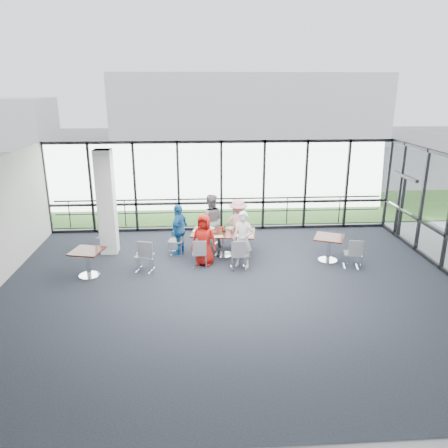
{
  "coord_description": "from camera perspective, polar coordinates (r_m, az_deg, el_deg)",
  "views": [
    {
      "loc": [
        -0.88,
        -9.96,
        4.98
      ],
      "look_at": [
        -0.09,
        2.19,
        1.1
      ],
      "focal_mm": 35.0,
      "sensor_mm": 36.0,
      "label": 1
    }
  ],
  "objects": [
    {
      "name": "tumbler_d",
      "position": [
        13.07,
        -3.09,
        -0.95
      ],
      "size": [
        0.06,
        0.06,
        0.13
      ],
      "primitive_type": "cylinder",
      "color": "white",
      "rests_on": "main_table"
    },
    {
      "name": "ceiling",
      "position": [
        10.16,
        1.32,
        7.57
      ],
      "size": [
        12.0,
        10.0,
        0.04
      ],
      "primitive_type": "cube",
      "color": "white",
      "rests_on": "ground"
    },
    {
      "name": "hangar_main",
      "position": [
        42.29,
        2.99,
        14.97
      ],
      "size": [
        24.0,
        10.0,
        6.0
      ],
      "primitive_type": "cube",
      "color": "silver",
      "rests_on": "ground"
    },
    {
      "name": "ketchup_bottle",
      "position": [
        13.19,
        -0.16,
        -0.63
      ],
      "size": [
        0.06,
        0.06,
        0.18
      ],
      "primitive_type": "cylinder",
      "color": "#AA2100",
      "rests_on": "main_table"
    },
    {
      "name": "side_table_left",
      "position": [
        12.35,
        -17.42,
        -3.87
      ],
      "size": [
        0.94,
        0.94,
        0.75
      ],
      "rotation": [
        0.0,
        0.0,
        -0.23
      ],
      "color": "#36110C",
      "rests_on": "ground"
    },
    {
      "name": "chair_main_end",
      "position": [
        13.47,
        -6.32,
        -2.19
      ],
      "size": [
        0.47,
        0.47,
        0.86
      ],
      "primitive_type": null,
      "rotation": [
        0.0,
        0.0,
        -1.7
      ],
      "color": "gray",
      "rests_on": "ground"
    },
    {
      "name": "condiment_caddy",
      "position": [
        13.18,
        -0.03,
        -0.96
      ],
      "size": [
        0.1,
        0.07,
        0.04
      ],
      "primitive_type": "cube",
      "color": "black",
      "rests_on": "main_table"
    },
    {
      "name": "side_table_right",
      "position": [
        13.18,
        13.56,
        -2.15
      ],
      "size": [
        1.07,
        1.07,
        0.75
      ],
      "rotation": [
        0.0,
        0.0,
        -0.41
      ],
      "color": "#36110C",
      "rests_on": "ground"
    },
    {
      "name": "green_bottle",
      "position": [
        13.22,
        0.1,
        -0.54
      ],
      "size": [
        0.05,
        0.05,
        0.2
      ],
      "primitive_type": "cylinder",
      "color": "#256D29",
      "rests_on": "main_table"
    },
    {
      "name": "plate_nr",
      "position": [
        12.86,
        2.06,
        -1.52
      ],
      "size": [
        0.24,
        0.24,
        0.01
      ],
      "primitive_type": "cylinder",
      "color": "white",
      "rests_on": "main_table"
    },
    {
      "name": "main_table",
      "position": [
        13.22,
        -0.08,
        -1.58
      ],
      "size": [
        2.02,
        1.33,
        0.75
      ],
      "rotation": [
        0.0,
        0.0,
        -0.16
      ],
      "color": "#36110C",
      "rests_on": "ground"
    },
    {
      "name": "plate_nl",
      "position": [
        12.94,
        -2.71,
        -1.4
      ],
      "size": [
        0.27,
        0.27,
        0.01
      ],
      "primitive_type": "cylinder",
      "color": "white",
      "rests_on": "main_table"
    },
    {
      "name": "apron",
      "position": [
        20.6,
        -1.18,
        3.62
      ],
      "size": [
        80.0,
        70.0,
        0.02
      ],
      "primitive_type": "cube",
      "color": "slate",
      "rests_on": "ground"
    },
    {
      "name": "wall_front",
      "position": [
        6.07,
        5.49,
        -16.28
      ],
      "size": [
        12.0,
        0.1,
        3.2
      ],
      "primitive_type": "cube",
      "color": "silver",
      "rests_on": "ground"
    },
    {
      "name": "plate_end",
      "position": [
        13.27,
        -3.59,
        -0.93
      ],
      "size": [
        0.24,
        0.24,
        0.01
      ],
      "primitive_type": "cylinder",
      "color": "white",
      "rests_on": "main_table"
    },
    {
      "name": "exit_door",
      "position": [
        15.84,
        22.17,
        1.97
      ],
      "size": [
        0.12,
        1.6,
        2.1
      ],
      "primitive_type": "cube",
      "color": "black",
      "rests_on": "ground"
    },
    {
      "name": "tumbler_b",
      "position": [
        12.98,
        0.91,
        -1.05
      ],
      "size": [
        0.07,
        0.07,
        0.13
      ],
      "primitive_type": "cylinder",
      "color": "white",
      "rests_on": "main_table"
    },
    {
      "name": "diner_far_left",
      "position": [
        13.9,
        -1.78,
        0.42
      ],
      "size": [
        0.84,
        0.52,
        1.73
      ],
      "primitive_type": "imported",
      "rotation": [
        0.0,
        0.0,
        3.13
      ],
      "color": "slate",
      "rests_on": "ground"
    },
    {
      "name": "curtain_wall_back",
      "position": [
        15.37,
        -0.36,
        4.96
      ],
      "size": [
        12.0,
        0.1,
        3.2
      ],
      "primitive_type": "cube",
      "color": "white",
      "rests_on": "ground"
    },
    {
      "name": "structural_column",
      "position": [
        13.67,
        -15.1,
        2.73
      ],
      "size": [
        0.5,
        0.5,
        3.2
      ],
      "primitive_type": "cube",
      "color": "white",
      "rests_on": "ground"
    },
    {
      "name": "chair_spare_la",
      "position": [
        12.37,
        -10.36,
        -4.09
      ],
      "size": [
        0.55,
        0.55,
        0.91
      ],
      "primitive_type": null,
      "rotation": [
        0.0,
        0.0,
        -0.28
      ],
      "color": "gray",
      "rests_on": "ground"
    },
    {
      "name": "plate_fr",
      "position": [
        13.48,
        2.21,
        -0.6
      ],
      "size": [
        0.25,
        0.25,
        0.01
      ],
      "primitive_type": "cylinder",
      "color": "white",
      "rests_on": "main_table"
    },
    {
      "name": "tumbler_c",
      "position": [
        13.36,
        0.39,
        -0.47
      ],
      "size": [
        0.07,
        0.07,
        0.14
      ],
      "primitive_type": "cylinder",
      "color": "white",
      "rests_on": "main_table"
    },
    {
      "name": "diner_far_right",
      "position": [
        13.84,
        1.85,
        0.03
      ],
      "size": [
        1.13,
        0.82,
        1.58
      ],
      "primitive_type": "imported",
      "rotation": [
        0.0,
        0.0,
        2.82
      ],
      "color": "pink",
      "rests_on": "ground"
    },
    {
      "name": "chair_spare_r",
      "position": [
        12.95,
        16.34,
        -3.69
      ],
      "size": [
        0.49,
        0.49,
        0.85
      ],
      "primitive_type": null,
      "rotation": [
        0.0,
        0.0,
        -0.21
      ],
      "color": "gray",
      "rests_on": "ground"
    },
    {
      "name": "plate_fl",
      "position": [
        13.52,
        -1.73,
        -0.55
      ],
      "size": [
        0.24,
        0.24,
        0.01
      ],
      "primitive_type": "cylinder",
      "color": "white",
      "rests_on": "main_table"
    },
    {
      "name": "chair_main_nl",
      "position": [
        12.52,
        -3.23,
        -3.8
      ],
      "size": [
        0.42,
        0.42,
        0.81
      ],
      "primitive_type": null,
      "rotation": [
        0.0,
        0.0,
        -0.05
      ],
      "color": "gray",
      "rests_on": "ground"
    },
    {
      "name": "chair_main_fl",
      "position": [
        14.29,
        -1.76,
        -0.99
      ],
      "size": [
        0.53,
        0.53,
        0.83
      ],
      "primitive_type": null,
      "rotation": [
        0.0,
        0.0,
        2.73
      ],
      "color": "gray",
      "rests_on": "ground"
    },
    {
      "name": "floor",
      "position": [
        11.18,
        1.2,
        -8.85
      ],
      "size": [
        12.0,
        10.0,
        0.02
      ],
      "primitive_type": "cube",
      "color": "#20232E",
      "rests_on": "ground"
    },
    {
      "name": "chair_main_fr",
      "position": [
        14.21,
        2.21,
        -1.12
      ],
      "size": [
        0.4,
        0.4,
        0.81
      ],
      "primitive_type": null,
      "rotation": [
        0.0,
        0.0,
        3.14
      ],
      "color": "gray",
      "rests_on": "ground"
    },
    {
      "name": "guard_rail",
      "position": [
        16.22,
        -0.47,
        1.63
      ],
      "size": [
        12.0,
        0.06,
        0.06
      ],
      "primitive_type": "cylinder",
      "rotation": [
        0.0,
        1.57,
        0.0
      ],
      "color": "#2D2D33",
      "rests_on": "ground"
    },
    {
      "name": "chair_main_nr",
      "position": [
        12.31,
        1.91,
        -4.02
      ],
      "size": [
        0.46,
        0.46,
        0.87
      ],
      "primitive_type": null,
      "rotation": [
        0.0,
        0.0,
        0.09
      ],
      "color": "gray",
      "rests_on": "ground"
    },
    {
      "name": "menu_b",
      "position": [
        12.85,
        3.26,
        -1.57
      ],
      "size": [
        0.29,
        0.21,
        0.0
      ],
      "primitive_type": "cube",
      "rotation": [
        0.0,
        0.0,
        -0.03
      ],
      "color": "beige",
      "rests_on": "main_table"
    },
    {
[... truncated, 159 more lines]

